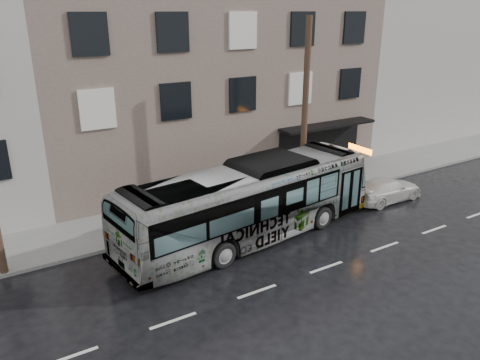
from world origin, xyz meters
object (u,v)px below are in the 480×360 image
Objects in this scene: sign_post at (318,173)px; white_sedan at (386,189)px; utility_pole_front at (305,113)px; bus at (250,202)px.

white_sedan is (2.76, -2.19, -0.74)m from sign_post.
utility_pole_front reaches higher than bus.
utility_pole_front is 0.74× the size of bus.
sign_post is at bearing 0.00° from utility_pole_front.
bus reaches higher than white_sedan.
utility_pole_front is 6.00m from white_sedan.
utility_pole_front reaches higher than white_sedan.
bus is at bearing 89.15° from white_sedan.
sign_post is at bearing -76.03° from bus.
bus reaches higher than sign_post.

